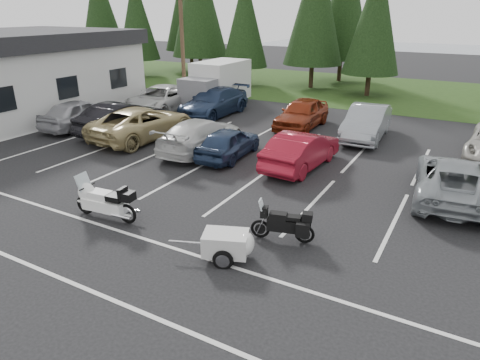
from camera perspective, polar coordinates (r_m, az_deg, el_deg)
name	(u,v)px	position (r m, az deg, el deg)	size (l,w,h in m)	color
ground	(215,197)	(15.10, -3.37, -2.27)	(120.00, 120.00, 0.00)	black
grass_strip	(374,91)	(36.87, 17.42, 11.31)	(80.00, 16.00, 0.01)	#1C3711
lake_water	(457,57)	(66.95, 27.00, 14.36)	(70.00, 50.00, 0.02)	slate
utility_pole	(182,33)	(29.39, -7.77, 18.85)	(1.60, 0.26, 9.00)	#473321
box_truck	(213,85)	(29.01, -3.58, 12.50)	(2.40, 5.60, 2.90)	silver
stall_markings	(242,179)	(16.68, 0.31, 0.20)	(32.00, 16.00, 0.01)	silver
conifer_0	(100,8)	(49.19, -18.20, 20.99)	(4.58, 4.58, 10.66)	#332316
conifer_1	(137,17)	(44.09, -13.63, 20.34)	(3.96, 3.96, 9.22)	#332316
conifer_3	(245,20)	(37.57, 0.64, 20.54)	(3.87, 3.87, 9.02)	#332316
conifer_4	(316,3)	(36.66, 10.05, 22.17)	(4.80, 4.80, 11.17)	#332316
conifer_5	(375,17)	(34.01, 17.59, 20.06)	(4.14, 4.14, 9.63)	#332316
conifer_back_b	(345,1)	(40.73, 13.87, 22.18)	(4.97, 4.97, 11.58)	#332316
car_near_0	(79,113)	(25.39, -20.63, 8.31)	(1.90, 4.72, 1.61)	#ADADB2
car_near_1	(122,118)	(23.43, -15.41, 7.97)	(1.78, 5.10, 1.68)	black
car_near_2	(142,123)	(22.31, -12.89, 7.44)	(2.69, 5.83, 1.62)	tan
car_near_3	(201,135)	(19.88, -5.19, 5.98)	(2.10, 5.17, 1.50)	beige
car_near_4	(229,143)	(18.91, -1.54, 5.01)	(1.61, 3.99, 1.36)	#1D2C48
car_near_5	(301,150)	(17.85, 8.17, 3.99)	(1.59, 4.57, 1.51)	maroon
car_near_6	(454,179)	(16.40, 26.62, 0.08)	(2.41, 5.24, 1.46)	gray
car_far_0	(161,99)	(27.96, -10.52, 10.53)	(2.74, 5.94, 1.65)	silver
car_far_1	(214,102)	(26.74, -3.53, 10.32)	(2.30, 5.66, 1.64)	#1D2C49
car_far_2	(302,113)	(24.04, 8.25, 8.78)	(1.90, 4.73, 1.61)	maroon
car_far_3	(367,123)	(22.65, 16.52, 7.35)	(1.75, 5.02, 1.65)	gray
touring_motorcycle	(104,198)	(13.95, -17.63, -2.29)	(2.54, 0.78, 1.41)	white
cargo_trailer	(226,246)	(11.35, -1.92, -8.77)	(1.70, 0.95, 0.78)	silver
adventure_motorcycle	(283,221)	(12.15, 5.70, -5.45)	(2.02, 0.70, 1.23)	black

